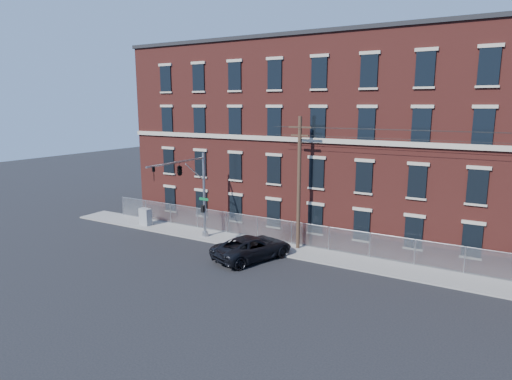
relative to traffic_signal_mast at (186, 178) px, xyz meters
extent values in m
plane|color=black|center=(6.00, -2.18, -5.39)|extent=(140.00, 140.00, 0.00)
cube|color=gray|center=(18.00, 2.82, -5.33)|extent=(65.00, 3.00, 0.12)
cube|color=maroon|center=(18.00, 11.82, 2.61)|extent=(55.00, 14.00, 16.00)
cube|color=black|center=(18.00, 11.82, 10.76)|extent=(55.30, 14.30, 0.30)
cube|color=#AAA08D|center=(18.00, 4.74, 2.91)|extent=(55.00, 0.18, 0.35)
cube|color=black|center=(-5.83, 4.76, -3.19)|extent=(1.20, 0.10, 2.20)
cube|color=black|center=(-5.83, 4.76, 0.41)|extent=(1.20, 0.10, 2.20)
cube|color=black|center=(-5.83, 4.76, 4.21)|extent=(1.20, 0.10, 2.20)
cube|color=black|center=(-5.83, 4.76, 7.81)|extent=(1.20, 0.10, 2.20)
cube|color=black|center=(-2.17, 4.76, -3.19)|extent=(1.20, 0.10, 2.20)
cube|color=black|center=(-2.17, 4.76, 0.41)|extent=(1.20, 0.10, 2.20)
cube|color=black|center=(-2.17, 4.76, 4.21)|extent=(1.20, 0.10, 2.20)
cube|color=black|center=(-2.17, 4.76, 7.81)|extent=(1.20, 0.10, 2.20)
cube|color=black|center=(1.50, 4.76, -3.19)|extent=(1.20, 0.10, 2.20)
cube|color=black|center=(1.50, 4.76, 0.41)|extent=(1.20, 0.10, 2.20)
cube|color=black|center=(1.50, 4.76, 4.21)|extent=(1.20, 0.10, 2.20)
cube|color=black|center=(1.50, 4.76, 7.81)|extent=(1.20, 0.10, 2.20)
cube|color=black|center=(5.17, 4.76, -3.19)|extent=(1.20, 0.10, 2.20)
cube|color=black|center=(5.17, 4.76, 0.41)|extent=(1.20, 0.10, 2.20)
cube|color=black|center=(5.17, 4.76, 4.21)|extent=(1.20, 0.10, 2.20)
cube|color=black|center=(5.17, 4.76, 7.81)|extent=(1.20, 0.10, 2.20)
cube|color=black|center=(8.83, 4.76, -3.19)|extent=(1.20, 0.10, 2.20)
cube|color=black|center=(8.83, 4.76, 0.41)|extent=(1.20, 0.10, 2.20)
cube|color=black|center=(8.83, 4.76, 4.21)|extent=(1.20, 0.10, 2.20)
cube|color=black|center=(8.83, 4.76, 7.81)|extent=(1.20, 0.10, 2.20)
cube|color=black|center=(12.50, 4.76, -3.19)|extent=(1.20, 0.10, 2.20)
cube|color=black|center=(12.50, 4.76, 0.41)|extent=(1.20, 0.10, 2.20)
cube|color=black|center=(12.50, 4.76, 4.21)|extent=(1.20, 0.10, 2.20)
cube|color=black|center=(12.50, 4.76, 7.81)|extent=(1.20, 0.10, 2.20)
cube|color=black|center=(16.17, 4.76, -3.19)|extent=(1.20, 0.10, 2.20)
cube|color=black|center=(16.17, 4.76, 0.41)|extent=(1.20, 0.10, 2.20)
cube|color=black|center=(16.17, 4.76, 4.21)|extent=(1.20, 0.10, 2.20)
cube|color=black|center=(16.17, 4.76, 7.81)|extent=(1.20, 0.10, 2.20)
cube|color=black|center=(19.83, 4.76, -3.19)|extent=(1.20, 0.10, 2.20)
cube|color=black|center=(19.83, 4.76, 0.41)|extent=(1.20, 0.10, 2.20)
cube|color=black|center=(19.83, 4.76, 4.21)|extent=(1.20, 0.10, 2.20)
cube|color=black|center=(19.83, 4.76, 7.81)|extent=(1.20, 0.10, 2.20)
cube|color=#A5A8AD|center=(18.00, 4.12, -4.37)|extent=(59.00, 0.02, 1.80)
cylinder|color=#9EA0A5|center=(18.00, 4.12, -3.47)|extent=(59.00, 0.04, 0.04)
cylinder|color=#9EA0A5|center=(-11.50, 4.12, -4.37)|extent=(0.06, 0.06, 1.85)
cylinder|color=#9EA0A5|center=(-8.39, 4.12, -4.37)|extent=(0.06, 0.06, 1.85)
cylinder|color=#9EA0A5|center=(-5.29, 4.12, -4.37)|extent=(0.06, 0.06, 1.85)
cylinder|color=#9EA0A5|center=(-2.18, 4.12, -4.37)|extent=(0.06, 0.06, 1.85)
cylinder|color=#9EA0A5|center=(0.92, 4.12, -4.37)|extent=(0.06, 0.06, 1.85)
cylinder|color=#9EA0A5|center=(4.03, 4.12, -4.37)|extent=(0.06, 0.06, 1.85)
cylinder|color=#9EA0A5|center=(7.13, 4.12, -4.37)|extent=(0.06, 0.06, 1.85)
cylinder|color=#9EA0A5|center=(10.24, 4.12, -4.37)|extent=(0.06, 0.06, 1.85)
cylinder|color=#9EA0A5|center=(13.34, 4.12, -4.37)|extent=(0.06, 0.06, 1.85)
cylinder|color=#9EA0A5|center=(16.45, 4.12, -4.37)|extent=(0.06, 0.06, 1.85)
cylinder|color=#9EA0A5|center=(19.55, 4.12, -4.37)|extent=(0.06, 0.06, 1.85)
cylinder|color=#9EA0A5|center=(0.00, 2.32, -1.77)|extent=(0.22, 0.22, 7.00)
cylinder|color=#9EA0A5|center=(0.00, 2.32, -5.07)|extent=(0.50, 0.50, 0.40)
cylinder|color=#9EA0A5|center=(0.00, -0.93, 1.33)|extent=(0.14, 6.50, 0.14)
cylinder|color=#9EA0A5|center=(0.00, 1.12, 0.33)|extent=(0.08, 2.18, 1.56)
cube|color=#0C592D|center=(0.05, 2.17, -2.07)|extent=(0.90, 0.03, 0.22)
cube|color=black|center=(0.00, 2.07, -2.87)|extent=(0.25, 0.25, 0.60)
imported|color=black|center=(0.00, -3.48, 0.78)|extent=(0.16, 0.20, 1.00)
imported|color=black|center=(0.00, -0.68, 0.78)|extent=(0.53, 2.48, 1.00)
cylinder|color=#412D20|center=(8.00, 3.42, -0.27)|extent=(0.28, 0.28, 10.00)
cube|color=#412D20|center=(8.00, 3.42, 3.93)|extent=(1.80, 0.12, 0.12)
cube|color=#412D20|center=(8.00, 3.42, 3.33)|extent=(1.40, 0.12, 0.12)
imported|color=black|center=(6.05, -0.12, -4.54)|extent=(4.80, 6.70, 1.70)
cube|color=gray|center=(-6.85, 2.46, -4.51)|extent=(1.31, 0.82, 1.52)
camera|label=1|loc=(21.43, -26.13, 5.55)|focal=30.84mm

